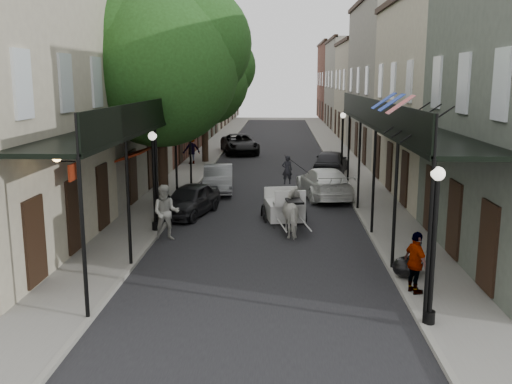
# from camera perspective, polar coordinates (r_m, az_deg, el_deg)

# --- Properties ---
(ground) EXTENTS (140.00, 140.00, 0.00)m
(ground) POSITION_cam_1_polar(r_m,az_deg,el_deg) (15.75, 0.15, -10.11)
(ground) COLOR gray
(ground) RESTS_ON ground
(road) EXTENTS (8.00, 90.00, 0.01)m
(road) POSITION_cam_1_polar(r_m,az_deg,el_deg) (35.12, 1.51, 1.92)
(road) COLOR black
(road) RESTS_ON ground
(sidewalk_left) EXTENTS (2.20, 90.00, 0.12)m
(sidewalk_left) POSITION_cam_1_polar(r_m,az_deg,el_deg) (35.55, -6.57, 2.05)
(sidewalk_left) COLOR gray
(sidewalk_left) RESTS_ON ground
(sidewalk_right) EXTENTS (2.20, 90.00, 0.12)m
(sidewalk_right) POSITION_cam_1_polar(r_m,az_deg,el_deg) (35.38, 9.64, 1.92)
(sidewalk_right) COLOR gray
(sidewalk_right) RESTS_ON ground
(building_row_left) EXTENTS (5.00, 80.00, 10.50)m
(building_row_left) POSITION_cam_1_polar(r_m,az_deg,el_deg) (45.59, -9.27, 10.57)
(building_row_left) COLOR #B9B094
(building_row_left) RESTS_ON ground
(building_row_right) EXTENTS (5.00, 80.00, 10.50)m
(building_row_right) POSITION_cam_1_polar(r_m,az_deg,el_deg) (45.36, 12.91, 10.43)
(building_row_right) COLOR gray
(building_row_right) RESTS_ON ground
(gallery_left) EXTENTS (2.20, 18.05, 4.88)m
(gallery_left) POSITION_cam_1_polar(r_m,az_deg,el_deg) (22.35, -11.53, 6.74)
(gallery_left) COLOR black
(gallery_left) RESTS_ON sidewalk_left
(gallery_right) EXTENTS (2.20, 18.05, 4.88)m
(gallery_right) POSITION_cam_1_polar(r_m,az_deg,el_deg) (22.09, 13.53, 6.61)
(gallery_right) COLOR black
(gallery_right) RESTS_ON sidewalk_right
(tree_near) EXTENTS (7.31, 6.80, 9.63)m
(tree_near) POSITION_cam_1_polar(r_m,az_deg,el_deg) (25.29, -8.64, 12.88)
(tree_near) COLOR #382619
(tree_near) RESTS_ON sidewalk_left
(tree_far) EXTENTS (6.45, 6.00, 8.61)m
(tree_far) POSITION_cam_1_polar(r_m,az_deg,el_deg) (39.12, -4.68, 11.43)
(tree_far) COLOR #382619
(tree_far) RESTS_ON sidewalk_left
(lamppost_right_near) EXTENTS (0.32, 0.32, 3.71)m
(lamppost_right_near) POSITION_cam_1_polar(r_m,az_deg,el_deg) (13.63, 17.34, -4.98)
(lamppost_right_near) COLOR black
(lamppost_right_near) RESTS_ON sidewalk_right
(lamppost_left) EXTENTS (0.32, 0.32, 3.71)m
(lamppost_left) POSITION_cam_1_polar(r_m,az_deg,el_deg) (21.50, -10.16, 1.23)
(lamppost_left) COLOR black
(lamppost_left) RESTS_ON sidewalk_left
(lamppost_right_far) EXTENTS (0.32, 0.32, 3.71)m
(lamppost_right_far) POSITION_cam_1_polar(r_m,az_deg,el_deg) (33.04, 8.62, 4.78)
(lamppost_right_far) COLOR black
(lamppost_right_far) RESTS_ON sidewalk_right
(horse) EXTENTS (1.22, 2.09, 1.66)m
(horse) POSITION_cam_1_polar(r_m,az_deg,el_deg) (21.23, 3.91, -2.10)
(horse) COLOR silver
(horse) RESTS_ON ground
(carriage) EXTENTS (1.94, 2.65, 2.78)m
(carriage) POSITION_cam_1_polar(r_m,az_deg,el_deg) (23.66, 2.69, -0.07)
(carriage) COLOR black
(carriage) RESTS_ON ground
(pedestrian_walking) EXTENTS (1.06, 0.87, 2.03)m
(pedestrian_walking) POSITION_cam_1_polar(r_m,az_deg,el_deg) (20.69, -8.99, -2.06)
(pedestrian_walking) COLOR #B1B1A7
(pedestrian_walking) RESTS_ON ground
(pedestrian_sidewalk_left) EXTENTS (1.45, 1.25, 1.94)m
(pedestrian_sidewalk_left) POSITION_cam_1_polar(r_m,az_deg,el_deg) (38.25, -6.49, 4.27)
(pedestrian_sidewalk_left) COLOR gray
(pedestrian_sidewalk_left) RESTS_ON sidewalk_left
(pedestrian_sidewalk_right) EXTENTS (0.72, 1.07, 1.68)m
(pedestrian_sidewalk_right) POSITION_cam_1_polar(r_m,az_deg,el_deg) (15.75, 15.70, -6.82)
(pedestrian_sidewalk_right) COLOR gray
(pedestrian_sidewalk_right) RESTS_ON sidewalk_right
(car_left_near) EXTENTS (2.55, 4.20, 1.34)m
(car_left_near) POSITION_cam_1_polar(r_m,az_deg,el_deg) (24.36, -6.65, -0.79)
(car_left_near) COLOR black
(car_left_near) RESTS_ON ground
(car_left_mid) EXTENTS (1.79, 4.25, 1.37)m
(car_left_mid) POSITION_cam_1_polar(r_m,az_deg,el_deg) (29.27, -3.80, 1.34)
(car_left_mid) COLOR gray
(car_left_mid) RESTS_ON ground
(car_left_far) EXTENTS (3.60, 5.82, 1.50)m
(car_left_far) POSITION_cam_1_polar(r_m,az_deg,el_deg) (44.16, -1.65, 4.84)
(car_left_far) COLOR black
(car_left_far) RESTS_ON ground
(car_right_near) EXTENTS (2.82, 5.32, 1.47)m
(car_right_near) POSITION_cam_1_polar(r_m,az_deg,el_deg) (28.02, 6.82, 0.94)
(car_right_near) COLOR white
(car_right_near) RESTS_ON ground
(car_right_far) EXTENTS (2.64, 4.79, 1.54)m
(car_right_far) POSITION_cam_1_polar(r_m,az_deg,el_deg) (34.65, 7.48, 2.98)
(car_right_far) COLOR black
(car_right_far) RESTS_ON ground
(trash_bags) EXTENTS (0.98, 1.13, 0.62)m
(trash_bags) POSITION_cam_1_polar(r_m,az_deg,el_deg) (17.22, 14.96, -7.16)
(trash_bags) COLOR black
(trash_bags) RESTS_ON sidewalk_right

